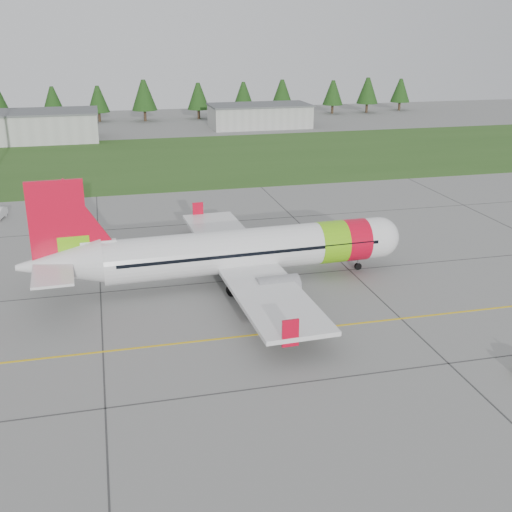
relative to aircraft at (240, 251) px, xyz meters
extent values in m
plane|color=gray|center=(1.67, -19.40, -3.25)|extent=(320.00, 320.00, 0.00)
cylinder|color=silver|center=(0.91, 0.04, 0.05)|extent=(27.82, 5.36, 4.15)
sphere|color=silver|center=(14.72, 0.65, 0.05)|extent=(4.15, 4.15, 4.15)
cone|color=silver|center=(-16.63, -0.73, 0.42)|extent=(7.62, 4.47, 4.15)
cube|color=black|center=(15.04, 0.66, 0.42)|extent=(1.82, 2.84, 0.60)
cylinder|color=#70C50E|center=(9.41, 0.41, 0.05)|extent=(2.95, 4.35, 4.23)
cylinder|color=red|center=(11.96, 0.53, 0.05)|extent=(2.52, 4.33, 4.23)
cube|color=silver|center=(0.38, 0.02, -1.12)|extent=(7.34, 34.27, 0.38)
cube|color=red|center=(-1.43, 16.87, -0.54)|extent=(1.28, 0.25, 2.13)
cube|color=red|center=(0.06, -16.93, -0.54)|extent=(1.28, 0.25, 2.13)
cylinder|color=gray|center=(1.71, 5.93, -1.71)|extent=(3.92, 2.40, 2.23)
cylinder|color=gray|center=(2.23, -5.76, -1.71)|extent=(3.92, 2.40, 2.23)
cube|color=red|center=(-16.42, -0.72, 3.98)|extent=(4.91, 0.60, 8.09)
cube|color=#70C50E|center=(-15.25, -0.67, 1.64)|extent=(2.78, 0.57, 2.55)
cube|color=silver|center=(-17.16, -0.76, 0.68)|extent=(3.94, 12.37, 0.23)
cylinder|color=slate|center=(12.60, 0.55, -2.51)|extent=(0.19, 0.19, 1.49)
cylinder|color=black|center=(12.60, 0.55, -2.89)|extent=(0.74, 0.33, 0.72)
cylinder|color=slate|center=(-0.82, 2.95, -2.24)|extent=(0.23, 0.23, 2.02)
cylinder|color=black|center=(-1.24, 2.93, -2.70)|extent=(1.13, 0.53, 1.11)
cylinder|color=slate|center=(-0.56, -3.01, -2.24)|extent=(0.23, 0.23, 2.02)
cylinder|color=black|center=(-0.98, -3.03, -2.70)|extent=(1.13, 0.53, 1.11)
cube|color=#30561E|center=(1.67, 62.60, -3.24)|extent=(320.00, 50.00, 0.03)
cube|color=gold|center=(1.67, -11.40, -3.24)|extent=(120.00, 0.25, 0.02)
cube|color=#A8A8A3|center=(-28.33, 90.60, -0.25)|extent=(32.00, 14.00, 6.00)
cube|color=#A8A8A3|center=(26.67, 98.60, -0.65)|extent=(24.00, 12.00, 5.20)
camera|label=1|loc=(-12.31, -56.96, 20.46)|focal=45.00mm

